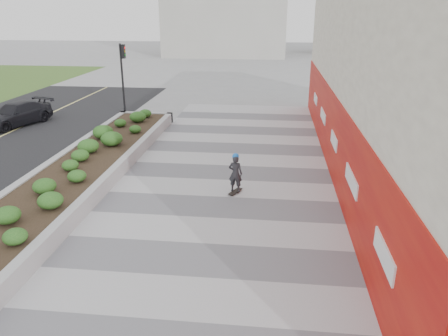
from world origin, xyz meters
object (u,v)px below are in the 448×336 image
(planter, at_px, (81,168))
(traffic_signal_near, at_px, (123,69))
(car_dark, at_px, (16,114))
(skateboarder, at_px, (235,173))

(planter, height_order, traffic_signal_near, traffic_signal_near)
(traffic_signal_near, bearing_deg, car_dark, -147.99)
(skateboarder, distance_m, car_dark, 15.17)
(traffic_signal_near, distance_m, skateboarder, 13.81)
(skateboarder, xyz_separation_m, car_dark, (-12.85, 8.07, -0.12))
(skateboarder, bearing_deg, traffic_signal_near, 148.97)
(planter, relative_size, car_dark, 4.18)
(planter, height_order, car_dark, car_dark)
(traffic_signal_near, distance_m, car_dark, 6.47)
(planter, bearing_deg, skateboarder, -7.70)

